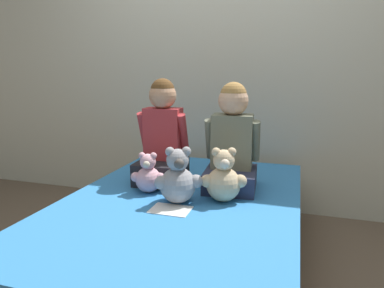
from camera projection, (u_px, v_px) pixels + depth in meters
The scene contains 9 objects.
ground_plane at pixel (182, 269), 2.05m from camera, with size 14.00×14.00×0.00m, color brown.
wall_behind_bed at pixel (224, 61), 2.84m from camera, with size 8.00×0.06×2.50m.
bed at pixel (181, 235), 2.01m from camera, with size 1.32×1.93×0.44m.
child_on_left at pixel (162, 138), 2.24m from camera, with size 0.33×0.35×0.68m.
child_on_right at pixel (232, 143), 2.11m from camera, with size 0.35×0.37×0.66m.
teddy_bear_held_by_left_child at pixel (148, 176), 2.05m from camera, with size 0.20×0.16×0.25m.
teddy_bear_held_by_right_child at pixel (223, 179), 1.91m from camera, with size 0.25×0.19×0.31m.
teddy_bear_between_children at pixel (178, 180), 1.88m from camera, with size 0.25×0.20×0.32m.
sign_card at pixel (170, 210), 1.80m from camera, with size 0.21×0.15×0.00m.
Camera 1 is at (0.61, -1.76, 1.15)m, focal length 32.00 mm.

